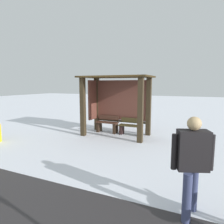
# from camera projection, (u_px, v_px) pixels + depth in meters

# --- Properties ---
(ground_plane) EXTENTS (60.00, 60.00, 0.00)m
(ground_plane) POSITION_uv_depth(u_px,v_px,m) (116.00, 135.00, 8.53)
(ground_plane) COLOR white
(bus_shelter) EXTENTS (2.91, 1.64, 2.49)m
(bus_shelter) POSITION_uv_depth(u_px,v_px,m) (115.00, 96.00, 8.53)
(bus_shelter) COLOR #352A1A
(bus_shelter) RESTS_ON ground
(bench_left_inside) EXTENTS (1.01, 0.41, 0.75)m
(bench_left_inside) POSITION_uv_depth(u_px,v_px,m) (107.00, 125.00, 9.01)
(bench_left_inside) COLOR #4A2E22
(bench_left_inside) RESTS_ON ground
(bench_center_inside) EXTENTS (1.01, 0.37, 0.71)m
(bench_center_inside) POSITION_uv_depth(u_px,v_px,m) (131.00, 127.00, 8.55)
(bench_center_inside) COLOR #433A1E
(bench_center_inside) RESTS_ON ground
(person_walking) EXTENTS (0.65, 0.56, 1.66)m
(person_walking) POSITION_uv_depth(u_px,v_px,m) (192.00, 159.00, 3.18)
(person_walking) COLOR black
(person_walking) RESTS_ON ground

